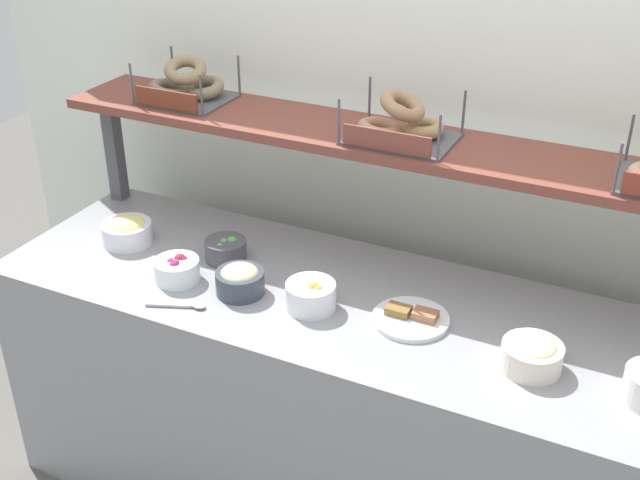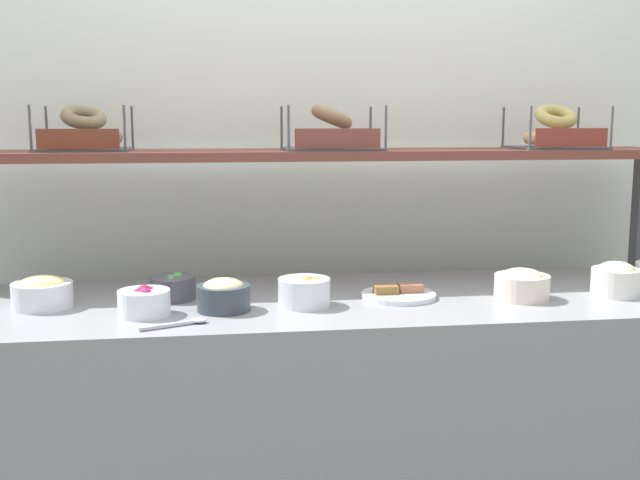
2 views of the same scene
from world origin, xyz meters
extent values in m
cube|color=white|center=(0.00, 0.55, 1.20)|extent=(3.54, 0.06, 2.40)
cube|color=gray|center=(0.00, 0.00, 0.42)|extent=(2.34, 0.70, 0.85)
cube|color=#4C4C51|center=(-1.11, 0.27, 1.05)|extent=(0.05, 0.05, 0.40)
cube|color=brown|center=(0.00, 0.27, 1.26)|extent=(2.30, 0.32, 0.03)
cylinder|color=white|center=(-0.13, -0.09, 0.89)|extent=(0.15, 0.15, 0.08)
sphere|color=#F78A3E|center=(-0.12, -0.10, 0.92)|extent=(0.04, 0.04, 0.04)
sphere|color=gold|center=(-0.10, -0.09, 0.92)|extent=(0.04, 0.04, 0.04)
sphere|color=#F99941|center=(-0.12, -0.09, 0.92)|extent=(0.04, 0.04, 0.04)
cylinder|color=silver|center=(0.52, -0.09, 0.89)|extent=(0.16, 0.16, 0.07)
ellipsoid|color=beige|center=(0.52, -0.09, 0.92)|extent=(0.13, 0.13, 0.05)
cylinder|color=white|center=(-0.57, -0.13, 0.88)|extent=(0.14, 0.14, 0.07)
sphere|color=#A21A38|center=(-0.56, -0.11, 0.91)|extent=(0.03, 0.03, 0.03)
sphere|color=#8E1B5E|center=(-0.56, -0.15, 0.91)|extent=(0.04, 0.04, 0.04)
sphere|color=#8F235A|center=(-0.58, -0.14, 0.91)|extent=(0.03, 0.03, 0.03)
sphere|color=#973F5C|center=(-0.57, -0.14, 0.91)|extent=(0.03, 0.03, 0.03)
sphere|color=maroon|center=(-0.57, -0.11, 0.91)|extent=(0.04, 0.04, 0.04)
cylinder|color=#4C4A53|center=(-0.50, 0.05, 0.88)|extent=(0.14, 0.14, 0.07)
sphere|color=#4DB14C|center=(-0.49, 0.06, 0.91)|extent=(0.04, 0.04, 0.04)
sphere|color=#4DA65E|center=(-0.50, 0.02, 0.91)|extent=(0.03, 0.03, 0.03)
sphere|color=#5F9A5B|center=(-0.51, 0.05, 0.91)|extent=(0.03, 0.03, 0.03)
cylinder|color=white|center=(-0.86, 0.00, 0.89)|extent=(0.17, 0.17, 0.07)
ellipsoid|color=#F0E788|center=(-0.86, 0.00, 0.92)|extent=(0.13, 0.13, 0.05)
cylinder|color=#373E47|center=(-0.35, -0.11, 0.89)|extent=(0.15, 0.15, 0.07)
ellipsoid|color=beige|center=(-0.35, -0.11, 0.92)|extent=(0.12, 0.12, 0.05)
cylinder|color=white|center=(0.17, -0.03, 0.86)|extent=(0.22, 0.22, 0.01)
cube|color=brown|center=(0.13, -0.03, 0.88)|extent=(0.07, 0.05, 0.02)
cube|color=#9A6143|center=(0.20, -0.02, 0.88)|extent=(0.07, 0.05, 0.02)
cube|color=#B7B7BC|center=(-0.51, -0.27, 0.86)|extent=(0.13, 0.06, 0.01)
ellipsoid|color=#B7B7BC|center=(-0.42, -0.24, 0.86)|extent=(0.04, 0.03, 0.01)
cube|color=#4C4C51|center=(-0.77, 0.28, 1.28)|extent=(0.28, 0.24, 0.01)
cylinder|color=#4C4C51|center=(-0.91, 0.17, 1.35)|extent=(0.01, 0.01, 0.14)
cylinder|color=#4C4C51|center=(-0.64, 0.17, 1.35)|extent=(0.01, 0.01, 0.14)
cylinder|color=#4C4C51|center=(-0.91, 0.40, 1.35)|extent=(0.01, 0.01, 0.14)
cylinder|color=#4C4C51|center=(-0.64, 0.40, 1.35)|extent=(0.01, 0.01, 0.14)
cube|color=brown|center=(-0.77, 0.16, 1.32)|extent=(0.24, 0.01, 0.06)
torus|color=#756553|center=(-0.82, 0.25, 1.32)|extent=(0.18, 0.18, 0.06)
torus|color=#796C52|center=(-0.73, 0.32, 1.32)|extent=(0.16, 0.16, 0.06)
torus|color=#867150|center=(-0.77, 0.28, 1.38)|extent=(0.19, 0.19, 0.09)
cube|color=#4C4C51|center=(0.01, 0.25, 1.28)|extent=(0.31, 0.24, 0.01)
cylinder|color=#4C4C51|center=(-0.15, 0.14, 1.35)|extent=(0.01, 0.01, 0.14)
cylinder|color=#4C4C51|center=(0.16, 0.14, 1.35)|extent=(0.01, 0.01, 0.14)
cylinder|color=#4C4C51|center=(-0.15, 0.37, 1.35)|extent=(0.01, 0.01, 0.14)
cylinder|color=#4C4C51|center=(0.16, 0.37, 1.35)|extent=(0.01, 0.01, 0.14)
cube|color=brown|center=(0.01, 0.13, 1.32)|extent=(0.27, 0.01, 0.06)
torus|color=#A27153|center=(-0.05, 0.22, 1.32)|extent=(0.20, 0.20, 0.06)
torus|color=#9C7B4F|center=(0.05, 0.29, 1.31)|extent=(0.17, 0.18, 0.05)
torus|color=#977251|center=(0.01, 0.25, 1.39)|extent=(0.15, 0.14, 0.09)
cylinder|color=#4C4C51|center=(0.63, 0.14, 1.35)|extent=(0.01, 0.01, 0.14)
cylinder|color=#4C4C51|center=(0.63, 0.37, 1.35)|extent=(0.01, 0.01, 0.14)
camera|label=1|loc=(0.76, -1.85, 2.15)|focal=44.77mm
camera|label=2|loc=(-0.38, -2.19, 1.38)|focal=42.76mm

